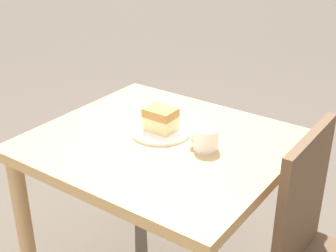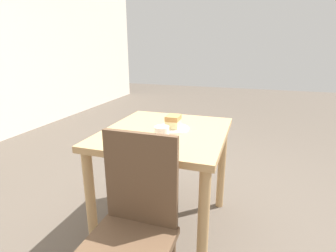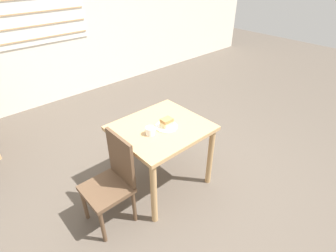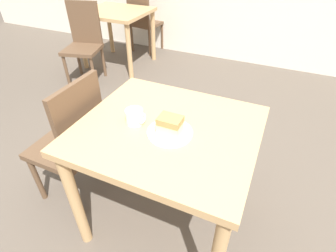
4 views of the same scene
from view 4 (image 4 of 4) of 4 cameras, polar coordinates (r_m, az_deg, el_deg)
ground_plane at (r=1.73m, az=-1.90°, el=-25.24°), size 14.00×14.00×0.00m
dining_table_near at (r=1.37m, az=-0.09°, el=-4.21°), size 0.88×0.79×0.75m
dining_table_far at (r=3.71m, az=-11.14°, el=21.67°), size 0.82×0.74×0.71m
chair_near_window at (r=1.73m, az=-19.99°, el=-3.19°), size 0.39×0.39×0.90m
chair_far_corner at (r=3.39m, az=-17.88°, el=17.10°), size 0.48×0.48×0.90m
chair_far_opposite at (r=4.15m, az=-5.38°, el=22.06°), size 0.45×0.45×0.90m
plate at (r=1.25m, az=0.41°, el=-1.42°), size 0.22×0.22×0.01m
cake_slice at (r=1.22m, az=0.45°, el=0.27°), size 0.11×0.08×0.08m
coffee_mug at (r=1.31m, az=-7.16°, el=2.02°), size 0.10×0.09×0.08m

